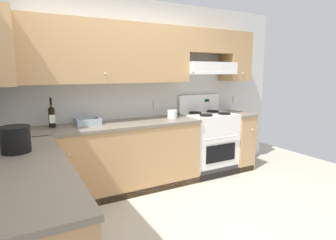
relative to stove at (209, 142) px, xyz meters
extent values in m
plane|color=#B2AA99|center=(-1.36, -1.25, -0.48)|extent=(7.04, 7.04, 0.00)
cube|color=silver|center=(-0.90, 0.37, 0.80)|extent=(4.68, 0.12, 2.55)
cube|color=tan|center=(-1.62, 0.13, 1.32)|extent=(2.44, 0.34, 0.76)
cube|color=tan|center=(0.60, 0.13, 1.32)|extent=(0.39, 0.34, 0.76)
cube|color=tan|center=(0.00, 0.13, 1.53)|extent=(0.80, 0.34, 0.34)
cube|color=white|center=(0.00, 0.09, 1.14)|extent=(0.80, 0.46, 0.17)
cube|color=white|center=(0.00, -0.13, 1.07)|extent=(0.80, 0.03, 0.04)
sphere|color=silver|center=(-1.62, -0.05, 1.06)|extent=(0.02, 0.02, 0.02)
sphere|color=silver|center=(0.60, -0.05, 1.06)|extent=(0.02, 0.02, 0.02)
sphere|color=silver|center=(0.59, -0.05, 1.06)|extent=(0.02, 0.02, 0.02)
cube|color=silver|center=(-0.76, 0.29, 0.60)|extent=(0.08, 0.01, 0.12)
cube|color=silver|center=(-0.76, 0.29, 0.62)|extent=(0.03, 0.00, 0.03)
cube|color=silver|center=(-0.76, 0.29, 0.58)|extent=(0.03, 0.00, 0.03)
cube|color=silver|center=(0.78, 0.29, 0.60)|extent=(0.08, 0.01, 0.12)
cube|color=silver|center=(0.78, 0.29, 0.62)|extent=(0.03, 0.00, 0.03)
cube|color=silver|center=(0.78, 0.29, 0.58)|extent=(0.03, 0.00, 0.03)
cube|color=tan|center=(-1.64, -0.01, -0.04)|extent=(2.50, 0.61, 0.87)
cube|color=#756B5B|center=(-1.64, -0.01, 0.41)|extent=(2.53, 0.63, 0.04)
cube|color=tan|center=(0.54, -0.01, -0.04)|extent=(0.31, 0.61, 0.87)
cube|color=#756B5B|center=(0.54, -0.01, 0.41)|extent=(0.33, 0.63, 0.04)
cube|color=black|center=(-1.10, -0.28, -0.43)|extent=(3.54, 0.06, 0.09)
sphere|color=silver|center=(-2.14, -0.33, 0.20)|extent=(0.03, 0.03, 0.03)
sphere|color=silver|center=(0.58, -0.33, 0.20)|extent=(0.03, 0.03, 0.03)
cube|color=tan|center=(-2.60, -1.26, -0.04)|extent=(0.61, 1.89, 0.87)
cube|color=#756B5B|center=(-2.60, -1.26, 0.41)|extent=(0.63, 1.91, 0.04)
cube|color=white|center=(0.00, 0.00, -0.02)|extent=(0.76, 0.58, 0.91)
cube|color=black|center=(0.00, -0.30, -0.10)|extent=(0.53, 0.01, 0.26)
cylinder|color=silver|center=(0.00, -0.32, 0.14)|extent=(0.65, 0.02, 0.02)
cube|color=#333333|center=(0.00, -0.30, -0.38)|extent=(0.70, 0.01, 0.11)
cube|color=white|center=(0.00, 0.00, 0.44)|extent=(0.76, 0.58, 0.02)
cube|color=white|center=(0.00, 0.27, 0.58)|extent=(0.76, 0.04, 0.29)
cube|color=#053F0C|center=(0.13, 0.25, 0.63)|extent=(0.09, 0.01, 0.04)
cylinder|color=black|center=(-0.17, -0.14, 0.46)|extent=(0.19, 0.19, 0.02)
cylinder|color=black|center=(-0.17, -0.14, 0.45)|extent=(0.07, 0.07, 0.01)
cylinder|color=black|center=(0.17, -0.14, 0.46)|extent=(0.19, 0.19, 0.02)
cylinder|color=black|center=(0.17, -0.14, 0.45)|extent=(0.07, 0.07, 0.01)
cylinder|color=black|center=(-0.17, 0.14, 0.46)|extent=(0.19, 0.19, 0.02)
cylinder|color=black|center=(-0.17, 0.14, 0.45)|extent=(0.07, 0.07, 0.01)
cylinder|color=black|center=(0.17, 0.14, 0.46)|extent=(0.19, 0.19, 0.02)
cylinder|color=black|center=(0.17, 0.14, 0.45)|extent=(0.07, 0.07, 0.01)
cylinder|color=white|center=(-0.21, 0.25, 0.55)|extent=(0.04, 0.02, 0.04)
cylinder|color=white|center=(-0.07, 0.25, 0.55)|extent=(0.04, 0.02, 0.04)
cylinder|color=white|center=(0.07, 0.25, 0.55)|extent=(0.04, 0.02, 0.04)
cylinder|color=white|center=(0.21, 0.25, 0.55)|extent=(0.04, 0.02, 0.04)
cylinder|color=black|center=(-2.23, 0.11, 0.54)|extent=(0.07, 0.07, 0.23)
cone|color=black|center=(-2.23, 0.11, 0.67)|extent=(0.07, 0.07, 0.04)
cylinder|color=black|center=(-2.23, 0.11, 0.74)|extent=(0.03, 0.03, 0.09)
cylinder|color=black|center=(-2.23, 0.11, 0.78)|extent=(0.03, 0.03, 0.02)
cube|color=silver|center=(-2.23, 0.07, 0.54)|extent=(0.07, 0.00, 0.10)
cube|color=#9EADB7|center=(-1.82, 0.10, 0.44)|extent=(0.24, 0.21, 0.02)
cube|color=#9EADB7|center=(-1.82, -0.02, 0.47)|extent=(0.30, 0.01, 0.08)
cube|color=#9EADB7|center=(-1.82, 0.23, 0.47)|extent=(0.30, 0.01, 0.08)
cube|color=#9EADB7|center=(-1.96, 0.10, 0.47)|extent=(0.01, 0.23, 0.08)
cube|color=#9EADB7|center=(-1.68, 0.10, 0.47)|extent=(0.01, 0.23, 0.08)
cylinder|color=black|center=(-2.62, -0.86, 0.54)|extent=(0.22, 0.22, 0.22)
torus|color=black|center=(-2.62, -0.86, 0.64)|extent=(0.24, 0.24, 0.01)
cylinder|color=white|center=(-0.65, 0.02, 0.49)|extent=(0.14, 0.14, 0.12)
cylinder|color=#9E7A51|center=(-0.65, 0.02, 0.55)|extent=(0.04, 0.04, 0.01)
camera|label=1|loc=(-2.61, -3.40, 1.08)|focal=29.92mm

